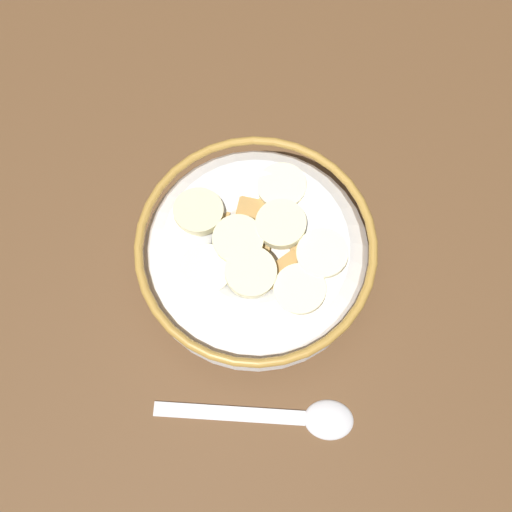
# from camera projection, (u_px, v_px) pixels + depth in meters

# --- Properties ---
(ground_plane) EXTENTS (1.27, 1.27, 0.02)m
(ground_plane) POSITION_uv_depth(u_px,v_px,m) (256.00, 272.00, 0.42)
(ground_plane) COLOR brown
(cereal_bowl) EXTENTS (0.16, 0.16, 0.06)m
(cereal_bowl) POSITION_uv_depth(u_px,v_px,m) (256.00, 255.00, 0.38)
(cereal_bowl) COLOR white
(cereal_bowl) RESTS_ON ground_plane
(spoon) EXTENTS (0.14, 0.03, 0.01)m
(spoon) POSITION_uv_depth(u_px,v_px,m) (295.00, 417.00, 0.37)
(spoon) COLOR silver
(spoon) RESTS_ON ground_plane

